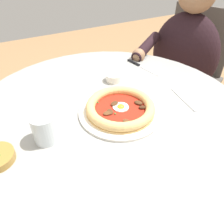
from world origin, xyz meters
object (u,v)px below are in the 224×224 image
Objects in this scene: pizza_on_plate at (120,109)px; water_glass at (45,129)px; diner_person at (178,82)px; steak_knife at (138,65)px; fork_utensil at (183,100)px; dining_table at (109,137)px; ramekin_capers at (114,77)px; cafe_chair_diner at (189,67)px.

pizza_on_plate is 0.28m from water_glass.
water_glass is 1.03m from diner_person.
steak_knife is 1.27× the size of fork_utensil.
water_glass is (-0.04, 0.24, 0.17)m from dining_table.
fork_utensil is at bearing -99.02° from pizza_on_plate.
water_glass is 0.42m from ramekin_capers.
cafe_chair_diner is (0.48, -0.51, -0.20)m from fork_utensil.
diner_person is at bearing -59.71° from pizza_on_plate.
pizza_on_plate is at bearing 138.27° from steak_knife.
pizza_on_plate is at bearing 80.98° from fork_utensil.
fork_utensil is at bearing 138.04° from diner_person.
pizza_on_plate is 1.49× the size of steak_knife.
ramekin_capers is 0.08× the size of cafe_chair_diner.
ramekin_capers reaches higher than dining_table.
cafe_chair_diner is at bearing -63.53° from diner_person.
pizza_on_plate is at bearing -87.30° from water_glass.
steak_knife is 0.46m from diner_person.
steak_knife is 0.18× the size of diner_person.
pizza_on_plate reaches higher than dining_table.
diner_person is at bearing -62.72° from dining_table.
pizza_on_plate is 0.39m from steak_knife.
ramekin_capers is at bearing 108.00° from cafe_chair_diner.
dining_table is 3.54× the size of pizza_on_plate.
fork_utensil is at bearing -102.39° from dining_table.
water_glass reaches higher than fork_utensil.
steak_knife is at bearing -66.98° from ramekin_capers.
cafe_chair_diner is at bearing -66.64° from water_glass.
cafe_chair_diner is (0.41, -0.81, -0.07)m from dining_table.
diner_person reaches higher than dining_table.
steak_knife reaches higher than fork_utensil.
pizza_on_plate is 1.90× the size of fork_utensil.
dining_table is 0.42m from steak_knife.
diner_person is 0.16m from cafe_chair_diner.
ramekin_capers is 0.63m from diner_person.
water_glass is (-0.01, 0.27, 0.02)m from pizza_on_plate.
water_glass is at bearing 113.36° from cafe_chair_diner.
cafe_chair_diner reaches higher than pizza_on_plate.
dining_table is at bearing 117.28° from diner_person.
water_glass is 0.54m from fork_utensil.
pizza_on_plate is 0.23m from ramekin_capers.
ramekin_capers is at bearing 35.13° from fork_utensil.
cafe_chair_diner is at bearing -60.36° from pizza_on_plate.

